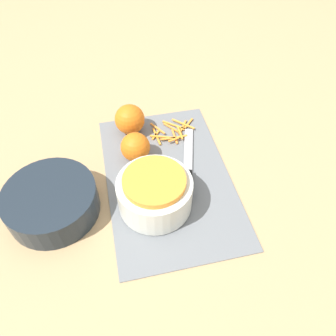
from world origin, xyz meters
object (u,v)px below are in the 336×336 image
at_px(orange_left, 135,147).
at_px(orange_right, 130,119).
at_px(bowl_speckled, 155,192).
at_px(knife, 188,178).
at_px(bowl_dark, 52,202).

height_order(orange_left, orange_right, orange_right).
height_order(bowl_speckled, knife, bowl_speckled).
bearing_deg(bowl_speckled, bowl_dark, 80.87).
height_order(knife, orange_left, orange_left).
xyz_separation_m(bowl_dark, knife, (0.02, -0.31, -0.02)).
height_order(bowl_dark, orange_right, orange_right).
bearing_deg(orange_left, orange_right, -0.59).
relative_size(knife, orange_left, 3.49).
bearing_deg(orange_right, bowl_dark, 137.16).
bearing_deg(bowl_dark, bowl_speckled, -99.13).
distance_m(knife, orange_left, 0.15).
distance_m(bowl_speckled, knife, 0.11).
distance_m(bowl_speckled, bowl_dark, 0.23).
bearing_deg(orange_left, bowl_speckled, -172.70).
bearing_deg(orange_right, bowl_speckled, -175.86).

